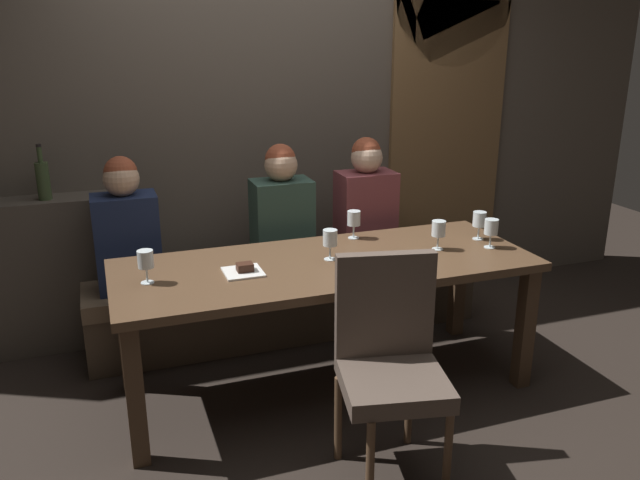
{
  "coord_description": "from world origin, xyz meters",
  "views": [
    {
      "loc": [
        -1.09,
        -2.98,
        1.89
      ],
      "look_at": [
        -0.01,
        0.06,
        0.84
      ],
      "focal_mm": 36.08,
      "sensor_mm": 36.0,
      "label": 1
    }
  ],
  "objects_px": {
    "diner_redhead": "(126,228)",
    "wine_bottle_pale_label": "(43,179)",
    "dining_table": "(326,277)",
    "wine_glass_near_left": "(479,220)",
    "banquette_bench": "(289,301)",
    "diner_bearded": "(282,213)",
    "wine_glass_end_right": "(146,260)",
    "diner_far_end": "(366,204)",
    "wine_glass_center_front": "(330,239)",
    "wine_glass_far_left": "(439,230)",
    "wine_glass_near_right": "(354,219)",
    "chair_near_side": "(389,353)",
    "wine_glass_end_left": "(491,228)",
    "dessert_plate": "(244,270)"
  },
  "relations": [
    {
      "from": "dining_table",
      "to": "diner_bearded",
      "type": "bearing_deg",
      "value": 93.57
    },
    {
      "from": "wine_glass_near_left",
      "to": "diner_redhead",
      "type": "bearing_deg",
      "value": 161.54
    },
    {
      "from": "wine_glass_center_front",
      "to": "diner_far_end",
      "type": "bearing_deg",
      "value": 53.48
    },
    {
      "from": "dining_table",
      "to": "wine_glass_end_left",
      "type": "relative_size",
      "value": 13.41
    },
    {
      "from": "banquette_bench",
      "to": "diner_far_end",
      "type": "bearing_deg",
      "value": -2.22
    },
    {
      "from": "diner_far_end",
      "to": "wine_glass_end_left",
      "type": "bearing_deg",
      "value": -61.48
    },
    {
      "from": "diner_bearded",
      "to": "wine_glass_near_right",
      "type": "relative_size",
      "value": 4.9
    },
    {
      "from": "dining_table",
      "to": "wine_glass_near_left",
      "type": "distance_m",
      "value": 0.98
    },
    {
      "from": "wine_glass_end_right",
      "to": "wine_glass_near_left",
      "type": "bearing_deg",
      "value": 1.8
    },
    {
      "from": "diner_bearded",
      "to": "wine_glass_center_front",
      "type": "bearing_deg",
      "value": -83.9
    },
    {
      "from": "diner_bearded",
      "to": "wine_glass_end_right",
      "type": "bearing_deg",
      "value": -142.07
    },
    {
      "from": "wine_bottle_pale_label",
      "to": "wine_glass_near_left",
      "type": "distance_m",
      "value": 2.54
    },
    {
      "from": "dining_table",
      "to": "wine_bottle_pale_label",
      "type": "bearing_deg",
      "value": 143.93
    },
    {
      "from": "dining_table",
      "to": "wine_bottle_pale_label",
      "type": "height_order",
      "value": "wine_bottle_pale_label"
    },
    {
      "from": "dining_table",
      "to": "chair_near_side",
      "type": "height_order",
      "value": "chair_near_side"
    },
    {
      "from": "wine_bottle_pale_label",
      "to": "dessert_plate",
      "type": "bearing_deg",
      "value": -47.71
    },
    {
      "from": "dining_table",
      "to": "wine_glass_end_right",
      "type": "relative_size",
      "value": 13.41
    },
    {
      "from": "dining_table",
      "to": "wine_glass_near_left",
      "type": "relative_size",
      "value": 13.41
    },
    {
      "from": "diner_bearded",
      "to": "wine_bottle_pale_label",
      "type": "relative_size",
      "value": 2.46
    },
    {
      "from": "wine_glass_center_front",
      "to": "dessert_plate",
      "type": "distance_m",
      "value": 0.49
    },
    {
      "from": "wine_glass_end_right",
      "to": "wine_glass_center_front",
      "type": "bearing_deg",
      "value": 1.11
    },
    {
      "from": "wine_glass_near_left",
      "to": "dessert_plate",
      "type": "height_order",
      "value": "wine_glass_near_left"
    },
    {
      "from": "diner_far_end",
      "to": "wine_glass_far_left",
      "type": "height_order",
      "value": "diner_far_end"
    },
    {
      "from": "banquette_bench",
      "to": "wine_glass_near_left",
      "type": "distance_m",
      "value": 1.31
    },
    {
      "from": "dining_table",
      "to": "diner_far_end",
      "type": "height_order",
      "value": "diner_far_end"
    },
    {
      "from": "banquette_bench",
      "to": "wine_glass_center_front",
      "type": "relative_size",
      "value": 15.24
    },
    {
      "from": "diner_redhead",
      "to": "wine_glass_far_left",
      "type": "relative_size",
      "value": 4.77
    },
    {
      "from": "dessert_plate",
      "to": "wine_glass_far_left",
      "type": "bearing_deg",
      "value": -0.08
    },
    {
      "from": "wine_glass_end_right",
      "to": "wine_glass_near_right",
      "type": "bearing_deg",
      "value": 14.9
    },
    {
      "from": "wine_glass_near_right",
      "to": "wine_glass_end_left",
      "type": "height_order",
      "value": "same"
    },
    {
      "from": "diner_redhead",
      "to": "wine_glass_near_left",
      "type": "height_order",
      "value": "diner_redhead"
    },
    {
      "from": "dining_table",
      "to": "wine_glass_near_right",
      "type": "bearing_deg",
      "value": 48.2
    },
    {
      "from": "diner_bearded",
      "to": "wine_bottle_pale_label",
      "type": "bearing_deg",
      "value": 166.2
    },
    {
      "from": "diner_redhead",
      "to": "diner_bearded",
      "type": "xyz_separation_m",
      "value": [
        0.92,
        -0.02,
        0.01
      ]
    },
    {
      "from": "wine_glass_center_front",
      "to": "wine_glass_far_left",
      "type": "relative_size",
      "value": 1.0
    },
    {
      "from": "banquette_bench",
      "to": "dining_table",
      "type": "bearing_deg",
      "value": -90.0
    },
    {
      "from": "wine_glass_end_right",
      "to": "wine_glass_far_left",
      "type": "xyz_separation_m",
      "value": [
        1.56,
        -0.03,
        -0.0
      ]
    },
    {
      "from": "diner_far_end",
      "to": "diner_bearded",
      "type": "bearing_deg",
      "value": 180.0
    },
    {
      "from": "dining_table",
      "to": "wine_glass_end_left",
      "type": "distance_m",
      "value": 0.96
    },
    {
      "from": "diner_bearded",
      "to": "wine_glass_near_left",
      "type": "xyz_separation_m",
      "value": [
        1.0,
        -0.62,
        0.03
      ]
    },
    {
      "from": "wine_bottle_pale_label",
      "to": "wine_glass_end_right",
      "type": "bearing_deg",
      "value": -64.86
    },
    {
      "from": "dining_table",
      "to": "wine_glass_near_left",
      "type": "xyz_separation_m",
      "value": [
        0.96,
        0.06,
        0.2
      ]
    },
    {
      "from": "chair_near_side",
      "to": "diner_redhead",
      "type": "height_order",
      "value": "diner_redhead"
    },
    {
      "from": "dessert_plate",
      "to": "diner_redhead",
      "type": "bearing_deg",
      "value": 125.42
    },
    {
      "from": "diner_bearded",
      "to": "diner_far_end",
      "type": "height_order",
      "value": "diner_far_end"
    },
    {
      "from": "wine_glass_end_left",
      "to": "dessert_plate",
      "type": "relative_size",
      "value": 0.86
    },
    {
      "from": "diner_redhead",
      "to": "wine_bottle_pale_label",
      "type": "relative_size",
      "value": 2.4
    },
    {
      "from": "banquette_bench",
      "to": "diner_redhead",
      "type": "xyz_separation_m",
      "value": [
        -0.96,
        0.0,
        0.59
      ]
    },
    {
      "from": "wine_bottle_pale_label",
      "to": "wine_glass_near_left",
      "type": "relative_size",
      "value": 1.99
    },
    {
      "from": "wine_glass_end_right",
      "to": "wine_glass_end_left",
      "type": "bearing_deg",
      "value": -2.93
    }
  ]
}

